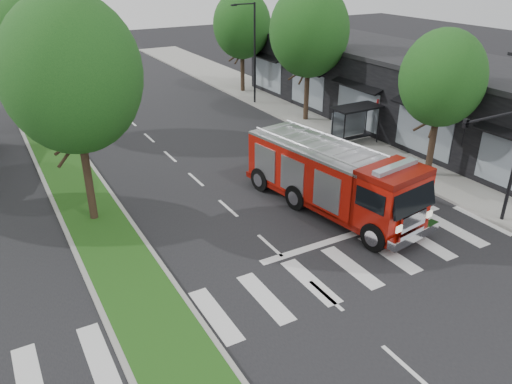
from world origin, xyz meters
TOP-DOWN VIEW (x-y plane):
  - ground at (0.00, 0.00)m, footprint 140.00×140.00m
  - sidewalk_right at (12.50, 10.00)m, footprint 5.00×80.00m
  - median at (-6.00, 18.00)m, footprint 3.00×50.00m
  - storefront_row at (17.00, 10.00)m, footprint 8.00×30.00m
  - bus_shelter at (11.20, 8.15)m, footprint 3.20×1.60m
  - tree_right_near at (11.50, 2.00)m, footprint 4.40×4.40m
  - tree_right_mid at (11.50, 14.00)m, footprint 5.60×5.60m
  - tree_right_far at (11.50, 24.00)m, footprint 5.00×5.00m
  - tree_median_near at (-6.00, 6.00)m, footprint 5.80×5.80m
  - tree_median_far at (-6.00, 20.00)m, footprint 5.60×5.60m
  - streetlight_right_near at (9.61, -3.50)m, footprint 4.08×0.22m
  - streetlight_right_far at (10.35, 20.00)m, footprint 2.11×0.20m
  - fire_engine at (4.35, 1.54)m, footprint 4.41×10.22m

SIDE VIEW (x-z plane):
  - ground at x=0.00m, z-range 0.00..0.00m
  - sidewalk_right at x=12.50m, z-range 0.00..0.15m
  - median at x=-6.00m, z-range 0.00..0.16m
  - fire_engine at x=4.35m, z-range -0.07..3.36m
  - bus_shelter at x=11.20m, z-range 0.73..3.34m
  - storefront_row at x=17.00m, z-range 0.00..5.00m
  - streetlight_right_far at x=10.35m, z-range 0.48..8.48m
  - streetlight_right_near at x=9.61m, z-range 0.67..8.67m
  - tree_right_near at x=11.50m, z-range 1.48..9.53m
  - tree_right_far at x=11.50m, z-range 1.47..10.20m
  - tree_right_mid at x=11.50m, z-range 1.63..11.35m
  - tree_median_far at x=-6.00m, z-range 1.63..11.35m
  - tree_median_near at x=-6.00m, z-range 1.73..11.89m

